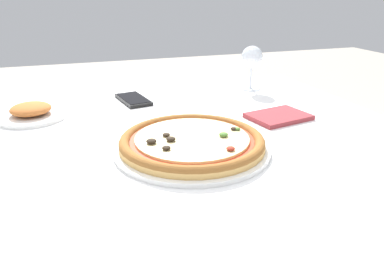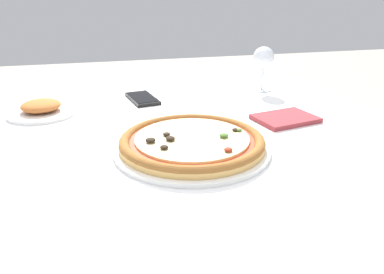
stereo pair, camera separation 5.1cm
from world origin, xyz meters
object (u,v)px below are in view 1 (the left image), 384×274
Objects in this scene: wine_glass_far_left at (252,58)px; cell_phone at (133,99)px; dining_table at (113,180)px; pizza_plate at (192,143)px; side_plate at (31,113)px.

cell_phone is at bearing -177.39° from wine_glass_far_left.
cell_phone reaches higher than dining_table.
wine_glass_far_left is at bearing 50.53° from pizza_plate.
cell_phone is at bearing 97.67° from pizza_plate.
cell_phone is 0.87× the size of side_plate.
side_plate is at bearing 135.36° from pizza_plate.
wine_glass_far_left reaches higher than cell_phone.
dining_table is at bearing 156.71° from pizza_plate.
pizza_plate reaches higher than cell_phone.
wine_glass_far_left reaches higher than pizza_plate.
wine_glass_far_left is at bearing 7.42° from side_plate.
pizza_plate is at bearing -129.47° from wine_glass_far_left.
cell_phone is at bearing 71.63° from dining_table.
cell_phone is at bearing 14.07° from side_plate.
side_plate is (-0.28, -0.07, 0.01)m from cell_phone.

